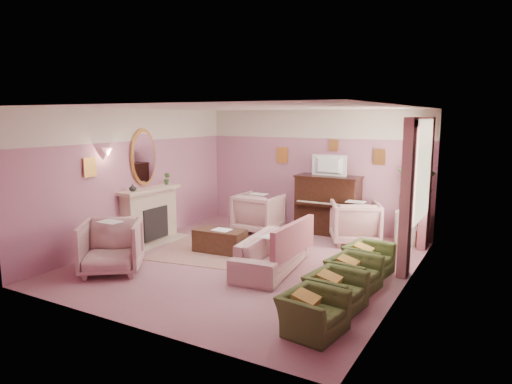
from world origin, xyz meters
The scene contains 48 objects.
floor centered at (0.00, 0.00, 0.00)m, with size 5.50×6.00×0.01m, color #9A636F.
ceiling centered at (0.00, 0.00, 2.80)m, with size 5.50×6.00×0.01m, color silver.
wall_back centered at (0.00, 3.00, 1.40)m, with size 5.50×0.02×2.80m, color gray.
wall_front centered at (0.00, -3.00, 1.40)m, with size 5.50×0.02×2.80m, color gray.
wall_left centered at (-2.75, 0.00, 1.40)m, with size 0.02×6.00×2.80m, color gray.
wall_right centered at (2.75, 0.00, 1.40)m, with size 0.02×6.00×2.80m, color gray.
picture_rail_band centered at (0.00, 2.99, 2.47)m, with size 5.50×0.01×0.65m, color beige.
stripe_panel centered at (2.73, 1.30, 1.07)m, with size 0.01×3.00×2.15m, color #A7B19F.
fireplace_surround centered at (-2.59, 0.20, 0.55)m, with size 0.30×1.40×1.10m, color #C5AC92.
fireplace_inset centered at (-2.49, 0.20, 0.40)m, with size 0.18×0.72×0.68m, color black.
fire_ember centered at (-2.45, 0.20, 0.22)m, with size 0.06×0.54×0.10m, color red.
mantel_shelf centered at (-2.56, 0.20, 1.12)m, with size 0.40×1.55×0.07m, color #C5AC92.
hearth centered at (-2.39, 0.20, 0.01)m, with size 0.55×1.50×0.02m, color #C5AC92.
mirror_frame centered at (-2.70, 0.20, 1.80)m, with size 0.04×0.72×1.20m, color #C1893A.
mirror_glass centered at (-2.67, 0.20, 1.80)m, with size 0.01×0.60×1.06m, color white.
sconce_shade centered at (-2.62, -0.85, 1.98)m, with size 0.20×0.20×0.16m, color #D8958B.
piano centered at (0.50, 2.68, 0.65)m, with size 1.40×0.60×1.30m, color black.
piano_keyshelf centered at (0.50, 2.33, 0.72)m, with size 1.30×0.12×0.06m, color black.
piano_keys centered at (0.50, 2.33, 0.76)m, with size 1.20×0.08×0.02m, color beige.
piano_top centered at (0.50, 2.68, 1.31)m, with size 1.45×0.65×0.04m, color black.
television centered at (0.50, 2.63, 1.60)m, with size 0.80×0.12×0.48m, color black.
print_back_left centered at (-0.80, 2.96, 1.72)m, with size 0.30×0.03×0.38m, color #C1893A.
print_back_right centered at (1.55, 2.96, 1.78)m, with size 0.26×0.03×0.34m, color #C1893A.
print_back_mid centered at (0.50, 2.96, 2.00)m, with size 0.22×0.03×0.26m, color #C1893A.
print_left_wall centered at (-2.71, -1.20, 1.72)m, with size 0.03×0.28×0.36m, color #C1893A.
window_blind centered at (2.70, 1.55, 1.70)m, with size 0.03×1.40×1.80m, color beige.
curtain_left centered at (2.62, 0.63, 1.30)m, with size 0.16×0.34×2.60m, color #A95965.
curtain_right centered at (2.62, 2.47, 1.30)m, with size 0.16×0.34×2.60m, color #A95965.
pelmet centered at (2.62, 1.55, 2.56)m, with size 0.16×2.20×0.16m, color #A95965.
mantel_plant centered at (-2.55, 0.75, 1.29)m, with size 0.16×0.16×0.28m, color #376129.
mantel_vase centered at (-2.55, -0.30, 1.23)m, with size 0.16×0.16×0.16m, color beige.
area_rug centered at (-0.77, 0.20, 0.01)m, with size 2.50×1.80×0.01m, color #9F7164.
coffee_table centered at (-0.82, 0.26, 0.23)m, with size 1.00×0.50×0.45m, color #402818.
table_paper centered at (-0.77, 0.26, 0.46)m, with size 0.35×0.28×0.01m, color white.
sofa centered at (0.55, -0.15, 0.41)m, with size 0.67×2.02×0.82m, color tan.
sofa_throw centered at (0.95, -0.15, 0.60)m, with size 0.10×1.53×0.56m, color #A95965.
floral_armchair_left centered at (-0.92, 2.01, 0.50)m, with size 0.96×0.96×1.00m, color tan.
floral_armchair_right centered at (1.30, 2.18, 0.50)m, with size 0.96×0.96×1.00m, color tan.
floral_armchair_front centered at (-1.77, -1.65, 0.50)m, with size 0.96×0.96×1.00m, color tan.
olive_chair_a centered at (2.08, -2.02, 0.34)m, with size 0.55×0.79×0.68m, color #415124.
olive_chair_b centered at (2.08, -1.20, 0.34)m, with size 0.55×0.79×0.68m, color #415124.
olive_chair_c centered at (2.08, -0.38, 0.34)m, with size 0.55×0.79×0.68m, color #415124.
olive_chair_d centered at (2.08, 0.44, 0.34)m, with size 0.55×0.79×0.68m, color #415124.
side_table centered at (2.28, 2.63, 0.35)m, with size 0.52×0.52×0.70m, color silver.
side_plant_big centered at (2.28, 2.63, 0.87)m, with size 0.30×0.30×0.34m, color #376129.
side_plant_small centered at (2.40, 2.53, 0.84)m, with size 0.16×0.16×0.28m, color #376129.
palm_pot centered at (2.39, 2.61, 0.17)m, with size 0.34×0.34×0.34m, color brown.
palm_plant centered at (2.39, 2.61, 1.06)m, with size 0.76×0.76×1.44m, color #376129.
Camera 1 is at (4.07, -6.98, 2.65)m, focal length 32.00 mm.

